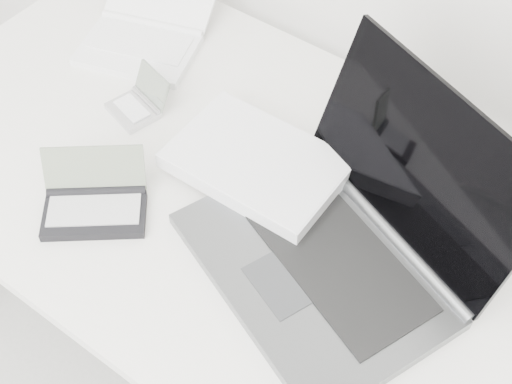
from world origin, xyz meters
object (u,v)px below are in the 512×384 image
Objects in this scene: desk at (282,222)px; netbook_open_white at (146,33)px; palmtop_charcoal at (95,203)px; laptop_large at (316,214)px.

desk is 0.54m from netbook_open_white.
palmtop_charcoal is (0.24, -0.40, -0.00)m from netbook_open_white.
netbook_open_white reaches higher than desk.
laptop_large is 0.61m from netbook_open_white.
laptop_large is (0.07, -0.01, 0.09)m from desk.
palmtop_charcoal reaches higher than netbook_open_white.
netbook_open_white is (-0.50, 0.20, 0.07)m from desk.
laptop_large is 0.39m from palmtop_charcoal.
palmtop_charcoal is at bearing -129.42° from laptop_large.
laptop_large reaches higher than desk.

